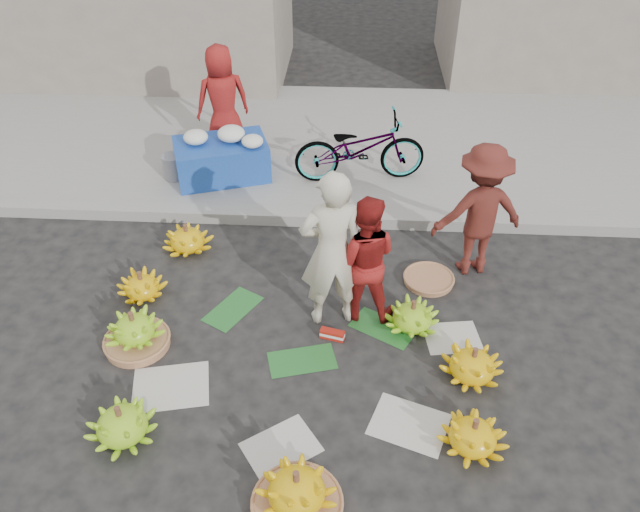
# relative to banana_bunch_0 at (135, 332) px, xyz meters

# --- Properties ---
(ground) EXTENTS (80.00, 80.00, 0.00)m
(ground) POSITION_rel_banana_bunch_0_xyz_m (1.76, 0.09, -0.19)
(ground) COLOR black
(ground) RESTS_ON ground
(curb) EXTENTS (40.00, 0.25, 0.15)m
(curb) POSITION_rel_banana_bunch_0_xyz_m (1.76, 2.29, -0.11)
(curb) COLOR gray
(curb) RESTS_ON ground
(sidewalk) EXTENTS (40.00, 4.00, 0.12)m
(sidewalk) POSITION_rel_banana_bunch_0_xyz_m (1.76, 4.39, -0.13)
(sidewalk) COLOR gray
(sidewalk) RESTS_ON ground
(newspaper_scatter) EXTENTS (3.20, 1.80, 0.00)m
(newspaper_scatter) POSITION_rel_banana_bunch_0_xyz_m (1.76, -0.71, -0.19)
(newspaper_scatter) COLOR beige
(newspaper_scatter) RESTS_ON ground
(banana_leaves) EXTENTS (2.00, 1.00, 0.00)m
(banana_leaves) POSITION_rel_banana_bunch_0_xyz_m (1.66, 0.29, -0.18)
(banana_leaves) COLOR #1C5623
(banana_leaves) RESTS_ON ground
(banana_bunch_0) EXTENTS (0.64, 0.64, 0.44)m
(banana_bunch_0) POSITION_rel_banana_bunch_0_xyz_m (0.00, 0.00, 0.00)
(banana_bunch_0) COLOR #96603F
(banana_bunch_0) RESTS_ON ground
(banana_bunch_1) EXTENTS (0.71, 0.71, 0.38)m
(banana_bunch_1) POSITION_rel_banana_bunch_0_xyz_m (0.20, -1.07, -0.02)
(banana_bunch_1) COLOR #71BA1A
(banana_bunch_1) RESTS_ON ground
(banana_bunch_2) EXTENTS (0.76, 0.76, 0.47)m
(banana_bunch_2) POSITION_rel_banana_bunch_0_xyz_m (1.74, -1.66, 0.02)
(banana_bunch_2) COLOR #96603F
(banana_bunch_2) RESTS_ON ground
(banana_bunch_3) EXTENTS (0.70, 0.70, 0.35)m
(banana_bunch_3) POSITION_rel_banana_bunch_0_xyz_m (3.17, -1.01, -0.03)
(banana_bunch_3) COLOR yellow
(banana_bunch_3) RESTS_ON ground
(banana_bunch_4) EXTENTS (0.70, 0.70, 0.37)m
(banana_bunch_4) POSITION_rel_banana_bunch_0_xyz_m (3.27, -0.22, -0.03)
(banana_bunch_4) COLOR yellow
(banana_bunch_4) RESTS_ON ground
(banana_bunch_5) EXTENTS (0.56, 0.56, 0.35)m
(banana_bunch_5) POSITION_rel_banana_bunch_0_xyz_m (2.75, 0.42, -0.04)
(banana_bunch_5) COLOR #71BA1A
(banana_bunch_5) RESTS_ON ground
(banana_bunch_6) EXTENTS (0.64, 0.64, 0.33)m
(banana_bunch_6) POSITION_rel_banana_bunch_0_xyz_m (-0.15, 0.75, -0.05)
(banana_bunch_6) COLOR yellow
(banana_bunch_6) RESTS_ON ground
(banana_bunch_7) EXTENTS (0.68, 0.68, 0.36)m
(banana_bunch_7) POSITION_rel_banana_bunch_0_xyz_m (0.15, 1.62, -0.03)
(banana_bunch_7) COLOR yellow
(banana_bunch_7) RESTS_ON ground
(basket_spare) EXTENTS (0.68, 0.68, 0.06)m
(basket_spare) POSITION_rel_banana_bunch_0_xyz_m (2.99, 1.16, -0.16)
(basket_spare) COLOR #96603F
(basket_spare) RESTS_ON ground
(incense_stack) EXTENTS (0.26, 0.14, 0.10)m
(incense_stack) POSITION_rel_banana_bunch_0_xyz_m (1.94, 0.21, -0.13)
(incense_stack) COLOR #AA1D12
(incense_stack) RESTS_ON ground
(vendor_cream) EXTENTS (0.72, 0.56, 1.75)m
(vendor_cream) POSITION_rel_banana_bunch_0_xyz_m (1.91, 0.52, 0.69)
(vendor_cream) COLOR beige
(vendor_cream) RESTS_ON ground
(vendor_red) EXTENTS (0.73, 0.58, 1.42)m
(vendor_red) POSITION_rel_banana_bunch_0_xyz_m (2.23, 0.63, 0.52)
(vendor_red) COLOR maroon
(vendor_red) RESTS_ON ground
(man_striped) EXTENTS (1.12, 0.80, 1.57)m
(man_striped) POSITION_rel_banana_bunch_0_xyz_m (3.48, 1.45, 0.60)
(man_striped) COLOR maroon
(man_striped) RESTS_ON ground
(flower_table) EXTENTS (1.41, 1.11, 0.71)m
(flower_table) POSITION_rel_banana_bunch_0_xyz_m (0.31, 3.17, 0.23)
(flower_table) COLOR #173D99
(flower_table) RESTS_ON sidewalk
(grey_bucket) EXTENTS (0.30, 0.30, 0.33)m
(grey_bucket) POSITION_rel_banana_bunch_0_xyz_m (-0.36, 3.09, 0.10)
(grey_bucket) COLOR slate
(grey_bucket) RESTS_ON sidewalk
(flower_vendor) EXTENTS (0.90, 0.76, 1.56)m
(flower_vendor) POSITION_rel_banana_bunch_0_xyz_m (0.22, 3.94, 0.71)
(flower_vendor) COLOR maroon
(flower_vendor) RESTS_ON sidewalk
(bicycle) EXTENTS (0.87, 1.83, 0.92)m
(bicycle) POSITION_rel_banana_bunch_0_xyz_m (2.18, 3.21, 0.39)
(bicycle) COLOR gray
(bicycle) RESTS_ON sidewalk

